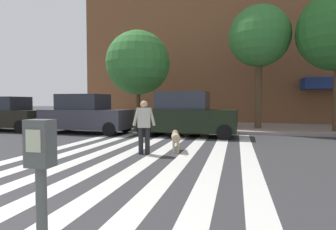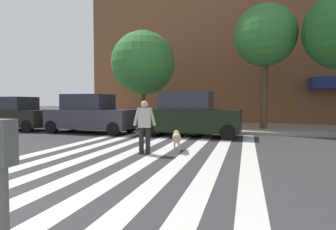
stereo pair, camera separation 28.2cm
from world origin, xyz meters
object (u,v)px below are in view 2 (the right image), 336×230
object	(u,v)px
parked_car_third_in_line	(189,115)
pedestrian_dog_walker	(145,124)
parked_car_near_curb	(15,114)
street_tree_nearest	(143,63)
parked_car_behind_first	(91,115)
parking_meter_second_along	(3,204)
street_tree_middle	(265,36)
dog_on_leash	(177,138)

from	to	relation	value
parked_car_third_in_line	pedestrian_dog_walker	bearing A→B (deg)	-95.44
parked_car_near_curb	street_tree_nearest	distance (m)	7.87
pedestrian_dog_walker	parked_car_behind_first	bearing A→B (deg)	135.42
parked_car_near_curb	parked_car_behind_first	distance (m)	4.88
parking_meter_second_along	street_tree_nearest	size ratio (longest dim) A/B	0.24
street_tree_nearest	street_tree_middle	distance (m)	7.00
street_tree_nearest	street_tree_middle	bearing A→B (deg)	2.78
street_tree_nearest	street_tree_middle	world-z (taller)	street_tree_middle
dog_on_leash	parking_meter_second_along	bearing A→B (deg)	-83.35
parked_car_third_in_line	street_tree_nearest	bearing A→B (deg)	139.20
parked_car_behind_first	parked_car_third_in_line	bearing A→B (deg)	0.00
pedestrian_dog_walker	dog_on_leash	bearing A→B (deg)	41.43
parked_car_behind_first	pedestrian_dog_walker	distance (m)	6.67
parked_car_behind_first	pedestrian_dog_walker	size ratio (longest dim) A/B	2.75
parking_meter_second_along	street_tree_middle	size ratio (longest dim) A/B	0.20
parked_car_near_curb	street_tree_middle	xyz separation A→B (m)	(13.53, 3.30, 4.23)
dog_on_leash	parked_car_behind_first	bearing A→B (deg)	144.71
street_tree_middle	street_tree_nearest	bearing A→B (deg)	-177.22
parked_car_third_in_line	pedestrian_dog_walker	world-z (taller)	parked_car_third_in_line
parking_meter_second_along	street_tree_middle	world-z (taller)	street_tree_middle
parking_meter_second_along	parked_car_behind_first	size ratio (longest dim) A/B	0.30
street_tree_nearest	pedestrian_dog_walker	xyz separation A→B (m)	(2.99, -7.65, -2.98)
street_tree_nearest	pedestrian_dog_walker	size ratio (longest dim) A/B	3.45
dog_on_leash	street_tree_middle	bearing A→B (deg)	67.07
parking_meter_second_along	dog_on_leash	size ratio (longest dim) A/B	1.21
parked_car_behind_first	pedestrian_dog_walker	world-z (taller)	parked_car_behind_first
parking_meter_second_along	pedestrian_dog_walker	size ratio (longest dim) A/B	0.83
dog_on_leash	parked_car_near_curb	bearing A→B (deg)	159.32
parked_car_near_curb	street_tree_middle	size ratio (longest dim) A/B	0.64
street_tree_middle	dog_on_leash	world-z (taller)	street_tree_middle
pedestrian_dog_walker	dog_on_leash	size ratio (longest dim) A/B	1.46
parking_meter_second_along	parked_car_behind_first	bearing A→B (deg)	119.57
street_tree_nearest	pedestrian_dog_walker	world-z (taller)	street_tree_nearest
street_tree_middle	pedestrian_dog_walker	world-z (taller)	street_tree_middle
street_tree_nearest	street_tree_middle	size ratio (longest dim) A/B	0.85
street_tree_nearest	dog_on_leash	world-z (taller)	street_tree_nearest
parked_car_third_in_line	street_tree_nearest	distance (m)	5.41
parked_car_behind_first	parked_car_third_in_line	xyz separation A→B (m)	(5.19, 0.00, 0.03)
parked_car_third_in_line	parked_car_behind_first	bearing A→B (deg)	-180.00
parked_car_third_in_line	street_tree_nearest	world-z (taller)	street_tree_nearest
parking_meter_second_along	street_tree_nearest	xyz separation A→B (m)	(-4.68, 14.32, 2.88)
parking_meter_second_along	parked_car_near_curb	bearing A→B (deg)	134.93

